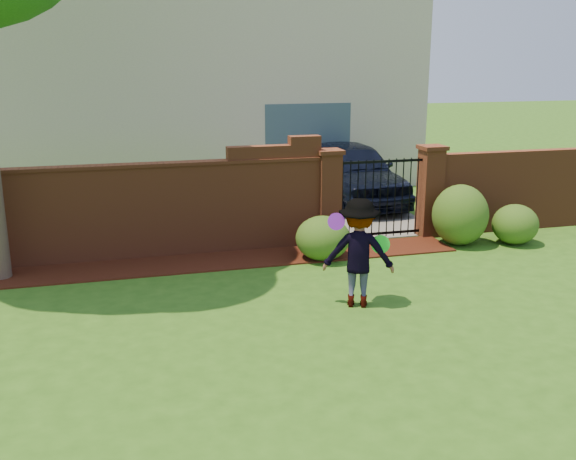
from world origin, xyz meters
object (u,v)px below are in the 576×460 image
object	(u,v)px
frisbee_green	(380,244)
car	(355,174)
man	(358,253)
frisbee_purple	(336,222)

from	to	relation	value
frisbee_green	car	bearing A→B (deg)	72.09
car	man	bearing A→B (deg)	-110.98
man	frisbee_purple	bearing A→B (deg)	17.46
car	frisbee_purple	size ratio (longest dim) A/B	18.19
frisbee_green	man	bearing A→B (deg)	151.63
car	man	world-z (taller)	man
man	frisbee_green	bearing A→B (deg)	173.41
man	frisbee_purple	distance (m)	0.61
frisbee_purple	frisbee_green	distance (m)	0.73
man	frisbee_purple	xyz separation A→B (m)	(-0.34, 0.03, 0.50)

